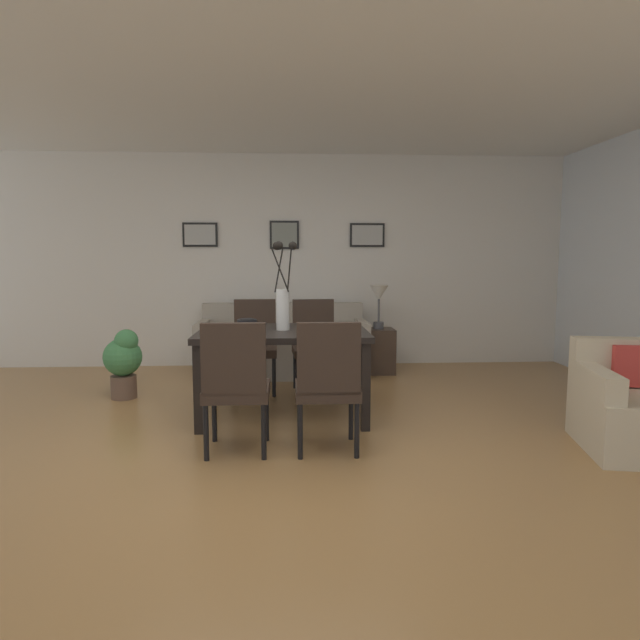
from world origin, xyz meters
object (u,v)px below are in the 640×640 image
dining_chair_far_right (314,341)px  centerpiece_vase (283,296)px  potted_plant (123,360)px  dining_chair_near_left (236,381)px  bowl_near_right (247,322)px  bowl_far_left (322,328)px  dining_table (283,340)px  framed_picture_center (284,235)px  dining_chair_far_left (328,380)px  dining_chair_near_right (255,341)px  bowl_near_left (243,329)px  framed_picture_right (367,235)px  table_lamp (379,297)px  sofa (283,349)px  framed_picture_left (200,235)px  side_table (378,351)px

dining_chair_far_right → centerpiece_vase: centerpiece_vase is taller
potted_plant → dining_chair_near_left: bearing=-52.1°
bowl_near_right → bowl_far_left: (0.63, -0.44, 0.00)m
dining_table → framed_picture_center: 2.44m
dining_chair_far_left → dining_chair_far_right: same height
dining_chair_near_right → bowl_near_left: size_ratio=5.41×
dining_table → framed_picture_right: framed_picture_right is taller
dining_chair_far_right → framed_picture_center: 1.77m
table_lamp → framed_picture_center: 1.42m
dining_table → dining_chair_near_right: size_ratio=1.52×
dining_chair_far_left → sofa: 2.68m
framed_picture_left → framed_picture_right: bearing=-0.0°
dining_chair_near_left → framed_picture_left: framed_picture_left is taller
dining_chair_far_right → centerpiece_vase: bearing=-108.9°
dining_table → framed_picture_left: framed_picture_left is taller
dining_table → side_table: 2.06m
dining_table → dining_chair_near_right: bearing=107.8°
table_lamp → potted_plant: 2.86m
dining_chair_near_right → sofa: size_ratio=0.48×
dining_chair_near_left → framed_picture_left: (-0.71, 3.13, 1.11)m
framed_picture_left → centerpiece_vase: bearing=-65.4°
bowl_near_right → sofa: size_ratio=0.09×
dining_chair_far_left → sofa: bearing=97.2°
bowl_far_left → framed_picture_right: 2.69m
bowl_near_right → potted_plant: 1.36m
bowl_near_right → dining_chair_far_right: bearing=47.2°
dining_chair_far_right → sofa: (-0.33, 0.86, -0.23)m
bowl_near_right → side_table: (1.41, 1.48, -0.52)m
dining_chair_far_left → side_table: dining_chair_far_left is taller
dining_chair_near_right → bowl_near_right: bearing=-91.7°
dining_chair_far_right → bowl_near_left: dining_chair_far_right is taller
table_lamp → potted_plant: bearing=-158.7°
bowl_near_left → potted_plant: 1.56m
bowl_far_left → potted_plant: (-1.84, 0.90, -0.41)m
centerpiece_vase → side_table: (1.09, 1.70, -0.76)m
sofa → table_lamp: table_lamp is taller
dining_table → framed_picture_right: (1.02, 2.24, 0.97)m
dining_chair_near_left → centerpiece_vase: size_ratio=1.25×
dining_chair_far_right → framed_picture_center: framed_picture_center is taller
dining_chair_near_left → table_lamp: table_lamp is taller
dining_chair_far_left → side_table: (0.78, 2.60, -0.25)m
bowl_near_right → potted_plant: (-1.21, 0.46, -0.41)m
dining_table → bowl_near_right: bearing=145.1°
dining_chair_near_left → dining_chair_near_right: (0.02, 1.81, 0.00)m
sofa → dining_table: bearing=-89.3°
bowl_near_right → bowl_near_left: bearing=-90.0°
sofa → table_lamp: 1.27m
bowl_far_left → bowl_near_right: bearing=145.1°
dining_chair_near_left → side_table: dining_chair_near_left is taller
table_lamp → dining_table: bearing=-122.7°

